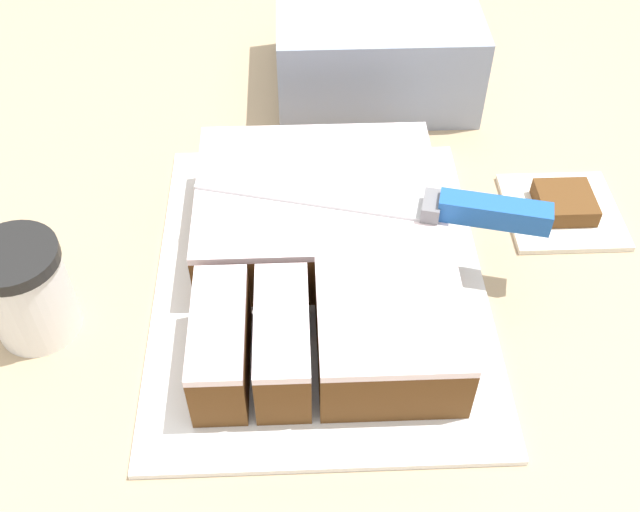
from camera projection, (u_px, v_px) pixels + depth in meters
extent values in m
cube|color=tan|center=(289.00, 461.00, 1.06)|extent=(1.40, 1.10, 0.88)
cube|color=white|center=(320.00, 282.00, 0.70)|extent=(0.31, 0.38, 0.01)
cube|color=brown|center=(318.00, 212.00, 0.72)|extent=(0.23, 0.18, 0.06)
cube|color=white|center=(317.00, 187.00, 0.70)|extent=(0.23, 0.18, 0.01)
cube|color=brown|center=(389.00, 338.00, 0.62)|extent=(0.12, 0.12, 0.06)
cube|color=white|center=(392.00, 313.00, 0.59)|extent=(0.12, 0.12, 0.01)
cube|color=brown|center=(221.00, 346.00, 0.61)|extent=(0.04, 0.12, 0.06)
cube|color=white|center=(217.00, 322.00, 0.59)|extent=(0.04, 0.12, 0.01)
cube|color=brown|center=(283.00, 344.00, 0.61)|extent=(0.04, 0.12, 0.06)
cube|color=white|center=(281.00, 320.00, 0.59)|extent=(0.04, 0.12, 0.01)
cube|color=silver|center=(315.00, 195.00, 0.68)|extent=(0.22, 0.08, 0.00)
cube|color=slate|center=(431.00, 206.00, 0.66)|extent=(0.02, 0.03, 0.02)
cube|color=#1E59B2|center=(494.00, 212.00, 0.65)|extent=(0.10, 0.05, 0.02)
cylinder|color=white|center=(29.00, 295.00, 0.64)|extent=(0.07, 0.07, 0.08)
cylinder|color=black|center=(12.00, 257.00, 0.60)|extent=(0.08, 0.08, 0.01)
cube|color=white|center=(562.00, 211.00, 0.77)|extent=(0.11, 0.11, 0.01)
cube|color=brown|center=(565.00, 202.00, 0.76)|extent=(0.06, 0.06, 0.02)
cube|color=#8C99B2|center=(375.00, 45.00, 0.89)|extent=(0.23, 0.20, 0.11)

